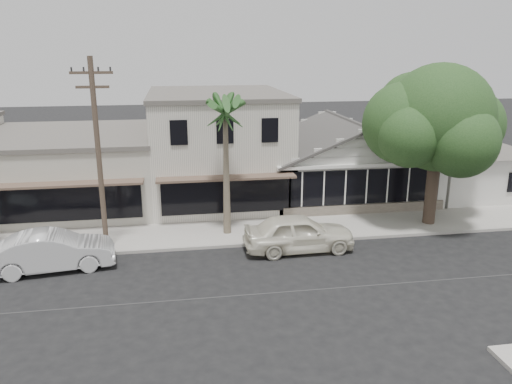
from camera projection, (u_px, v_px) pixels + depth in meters
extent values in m
plane|color=black|center=(323.00, 289.00, 20.01)|extent=(140.00, 140.00, 0.00)
cube|color=#9E9991|center=(131.00, 238.00, 25.16)|extent=(90.00, 3.50, 0.15)
cube|color=silver|center=(343.00, 174.00, 32.20)|extent=(10.00, 8.00, 3.00)
cube|color=black|center=(366.00, 186.00, 28.29)|extent=(8.80, 0.10, 2.00)
cube|color=#60564C|center=(365.00, 210.00, 28.68)|extent=(9.60, 0.18, 0.70)
cube|color=silver|center=(469.00, 172.00, 32.51)|extent=(6.00, 6.00, 3.00)
cube|color=silver|center=(217.00, 148.00, 31.44)|extent=(8.00, 10.00, 6.50)
cube|color=#B1AE9F|center=(71.00, 171.00, 30.39)|extent=(10.00, 10.00, 4.20)
cylinder|color=brown|center=(99.00, 160.00, 22.31)|extent=(0.24, 0.24, 9.00)
cube|color=brown|center=(91.00, 73.00, 21.25)|extent=(1.80, 0.12, 0.12)
cube|color=brown|center=(92.00, 87.00, 21.41)|extent=(1.40, 0.12, 0.12)
imported|color=silver|center=(299.00, 233.00, 23.62)|extent=(5.26, 2.21, 1.78)
imported|color=silver|center=(53.00, 251.00, 21.59)|extent=(5.37, 2.48, 1.70)
cylinder|color=#4D3B2F|center=(431.00, 195.00, 26.77)|extent=(0.64, 0.64, 3.41)
sphere|color=#1C3D19|center=(439.00, 118.00, 25.62)|extent=(5.55, 5.55, 5.55)
sphere|color=#1C3D19|center=(465.00, 125.00, 26.66)|extent=(4.05, 4.05, 4.05)
sphere|color=#1C3D19|center=(404.00, 123.00, 25.85)|extent=(4.27, 4.27, 4.27)
sphere|color=#1C3D19|center=(462.00, 141.00, 24.43)|extent=(3.63, 3.63, 3.63)
sphere|color=#1C3D19|center=(413.00, 108.00, 27.05)|extent=(3.84, 3.84, 3.84)
sphere|color=#1C3D19|center=(448.00, 100.00, 27.02)|extent=(3.41, 3.41, 3.41)
sphere|color=#1C3D19|center=(410.00, 136.00, 24.72)|extent=(3.20, 3.20, 3.20)
cone|color=#726651|center=(226.00, 178.00, 24.91)|extent=(0.40, 0.40, 6.16)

